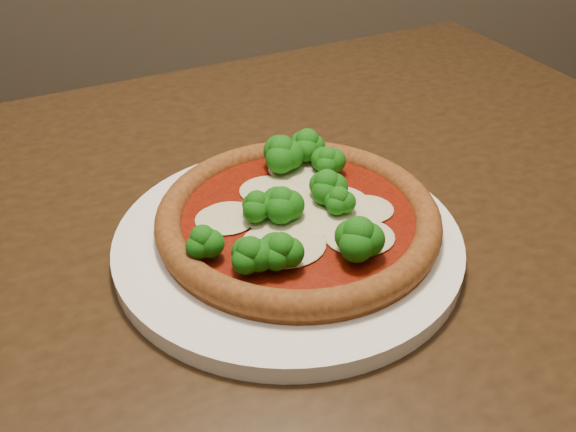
{
  "coord_description": "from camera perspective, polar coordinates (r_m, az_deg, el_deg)",
  "views": [
    {
      "loc": [
        0.12,
        -0.46,
        1.14
      ],
      "look_at": [
        0.15,
        0.04,
        0.79
      ],
      "focal_mm": 40.0,
      "sensor_mm": 36.0,
      "label": 1
    }
  ],
  "objects": [
    {
      "name": "plate",
      "position": [
        0.63,
        0.0,
        -2.31
      ],
      "size": [
        0.34,
        0.34,
        0.02
      ],
      "primitive_type": "cylinder",
      "color": "white",
      "rests_on": "dining_table"
    },
    {
      "name": "dining_table",
      "position": [
        0.75,
        -1.17,
        -5.97
      ],
      "size": [
        1.33,
        1.17,
        0.75
      ],
      "rotation": [
        0.0,
        0.0,
        0.38
      ],
      "color": "black",
      "rests_on": "floor"
    },
    {
      "name": "pizza",
      "position": [
        0.62,
        0.88,
        0.23
      ],
      "size": [
        0.28,
        0.28,
        0.06
      ],
      "rotation": [
        0.0,
        0.0,
        -0.14
      ],
      "color": "brown",
      "rests_on": "plate"
    }
  ]
}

